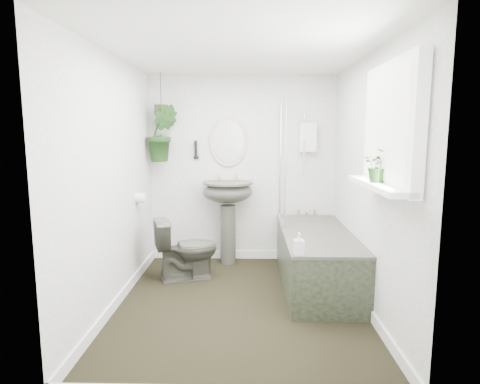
{
  "coord_description": "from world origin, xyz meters",
  "views": [
    {
      "loc": [
        0.08,
        -3.59,
        1.61
      ],
      "look_at": [
        0.0,
        0.15,
        1.05
      ],
      "focal_mm": 30.0,
      "sensor_mm": 36.0,
      "label": 1
    }
  ],
  "objects": [
    {
      "name": "floor",
      "position": [
        0.0,
        0.0,
        -0.01
      ],
      "size": [
        2.3,
        2.8,
        0.02
      ],
      "primitive_type": "cube",
      "color": "black",
      "rests_on": "ground"
    },
    {
      "name": "ceiling",
      "position": [
        0.0,
        0.0,
        2.31
      ],
      "size": [
        2.3,
        2.8,
        0.02
      ],
      "primitive_type": "cube",
      "color": "white",
      "rests_on": "ground"
    },
    {
      "name": "wall_back",
      "position": [
        0.0,
        1.41,
        1.15
      ],
      "size": [
        2.3,
        0.02,
        2.3
      ],
      "primitive_type": "cube",
      "color": "white",
      "rests_on": "ground"
    },
    {
      "name": "wall_front",
      "position": [
        0.0,
        -1.41,
        1.15
      ],
      "size": [
        2.3,
        0.02,
        2.3
      ],
      "primitive_type": "cube",
      "color": "white",
      "rests_on": "ground"
    },
    {
      "name": "wall_left",
      "position": [
        -1.16,
        0.0,
        1.15
      ],
      "size": [
        0.02,
        2.8,
        2.3
      ],
      "primitive_type": "cube",
      "color": "white",
      "rests_on": "ground"
    },
    {
      "name": "wall_right",
      "position": [
        1.16,
        0.0,
        1.15
      ],
      "size": [
        0.02,
        2.8,
        2.3
      ],
      "primitive_type": "cube",
      "color": "white",
      "rests_on": "ground"
    },
    {
      "name": "skirting",
      "position": [
        0.0,
        0.0,
        0.05
      ],
      "size": [
        2.3,
        2.8,
        0.1
      ],
      "primitive_type": "cube",
      "color": "white",
      "rests_on": "floor"
    },
    {
      "name": "bathtub",
      "position": [
        0.8,
        0.5,
        0.29
      ],
      "size": [
        0.72,
        1.72,
        0.58
      ],
      "primitive_type": null,
      "color": "#414037",
      "rests_on": "floor"
    },
    {
      "name": "bath_screen",
      "position": [
        0.47,
        0.99,
        1.28
      ],
      "size": [
        0.04,
        0.72,
        1.4
      ],
      "primitive_type": null,
      "color": "silver",
      "rests_on": "bathtub"
    },
    {
      "name": "shower_box",
      "position": [
        0.8,
        1.34,
        1.55
      ],
      "size": [
        0.2,
        0.1,
        0.35
      ],
      "primitive_type": "cube",
      "color": "white",
      "rests_on": "wall_back"
    },
    {
      "name": "oval_mirror",
      "position": [
        -0.17,
        1.37,
        1.5
      ],
      "size": [
        0.46,
        0.03,
        0.62
      ],
      "primitive_type": "ellipsoid",
      "color": "#C4B198",
      "rests_on": "wall_back"
    },
    {
      "name": "wall_sconce",
      "position": [
        -0.57,
        1.36,
        1.4
      ],
      "size": [
        0.04,
        0.04,
        0.22
      ],
      "primitive_type": "cylinder",
      "color": "black",
      "rests_on": "wall_back"
    },
    {
      "name": "toilet_roll_holder",
      "position": [
        -1.1,
        0.7,
        0.9
      ],
      "size": [
        0.11,
        0.11,
        0.11
      ],
      "primitive_type": "cylinder",
      "rotation": [
        0.0,
        1.57,
        0.0
      ],
      "color": "white",
      "rests_on": "wall_left"
    },
    {
      "name": "window_recess",
      "position": [
        1.09,
        -0.7,
        1.65
      ],
      "size": [
        0.08,
        1.0,
        0.9
      ],
      "primitive_type": "cube",
      "color": "white",
      "rests_on": "wall_right"
    },
    {
      "name": "window_sill",
      "position": [
        1.02,
        -0.7,
        1.23
      ],
      "size": [
        0.18,
        1.0,
        0.04
      ],
      "primitive_type": "cube",
      "color": "white",
      "rests_on": "wall_right"
    },
    {
      "name": "window_blinds",
      "position": [
        1.04,
        -0.7,
        1.65
      ],
      "size": [
        0.01,
        0.86,
        0.76
      ],
      "primitive_type": "cube",
      "color": "white",
      "rests_on": "wall_right"
    },
    {
      "name": "toilet",
      "position": [
        -0.6,
        0.66,
        0.34
      ],
      "size": [
        0.76,
        0.58,
        0.68
      ],
      "primitive_type": "imported",
      "rotation": [
        0.0,
        0.0,
        1.91
      ],
      "color": "#414037",
      "rests_on": "floor"
    },
    {
      "name": "pedestal_sink",
      "position": [
        -0.17,
        1.22,
        0.51
      ],
      "size": [
        0.68,
        0.61,
        1.03
      ],
      "primitive_type": null,
      "rotation": [
        0.0,
        0.0,
        0.17
      ],
      "color": "#414037",
      "rests_on": "floor"
    },
    {
      "name": "sill_plant",
      "position": [
        1.03,
        -0.69,
        1.37
      ],
      "size": [
        0.28,
        0.26,
        0.25
      ],
      "primitive_type": "imported",
      "rotation": [
        0.0,
        0.0,
        -0.37
      ],
      "color": "black",
      "rests_on": "window_sill"
    },
    {
      "name": "hanging_plant",
      "position": [
        -0.95,
        1.2,
        1.6
      ],
      "size": [
        0.39,
        0.33,
        0.67
      ],
      "primitive_type": "imported",
      "rotation": [
        0.0,
        0.0,
        0.09
      ],
      "color": "black",
      "rests_on": "ceiling"
    },
    {
      "name": "soap_bottle",
      "position": [
        0.51,
        -0.29,
        0.67
      ],
      "size": [
        0.09,
        0.09,
        0.19
      ],
      "primitive_type": "imported",
      "rotation": [
        0.0,
        0.0,
        0.05
      ],
      "color": "black",
      "rests_on": "bathtub"
    },
    {
      "name": "hanging_pot",
      "position": [
        -0.95,
        1.2,
        1.87
      ],
      "size": [
        0.16,
        0.16,
        0.12
      ],
      "primitive_type": "cylinder",
      "color": "#40322B",
      "rests_on": "ceiling"
    }
  ]
}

